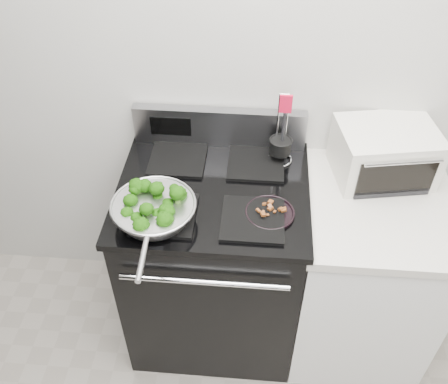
# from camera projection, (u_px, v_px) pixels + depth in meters

# --- Properties ---
(back_wall) EXTENTS (4.00, 0.02, 2.70)m
(back_wall) POSITION_uv_depth(u_px,v_px,m) (294.00, 62.00, 2.00)
(back_wall) COLOR beige
(back_wall) RESTS_ON ground
(gas_range) EXTENTS (0.79, 0.69, 1.13)m
(gas_range) POSITION_uv_depth(u_px,v_px,m) (214.00, 260.00, 2.36)
(gas_range) COLOR black
(gas_range) RESTS_ON floor
(counter) EXTENTS (0.62, 0.68, 0.92)m
(counter) POSITION_uv_depth(u_px,v_px,m) (360.00, 274.00, 2.33)
(counter) COLOR white
(counter) RESTS_ON floor
(skillet) EXTENTS (0.33, 0.52, 0.07)m
(skillet) POSITION_uv_depth(u_px,v_px,m) (154.00, 210.00, 1.87)
(skillet) COLOR silver
(skillet) RESTS_ON gas_range
(broccoli_pile) EXTENTS (0.26, 0.26, 0.09)m
(broccoli_pile) POSITION_uv_depth(u_px,v_px,m) (153.00, 206.00, 1.86)
(broccoli_pile) COLOR black
(broccoli_pile) RESTS_ON skillet
(bacon_plate) EXTENTS (0.19, 0.19, 0.04)m
(bacon_plate) POSITION_uv_depth(u_px,v_px,m) (270.00, 211.00, 1.92)
(bacon_plate) COLOR black
(bacon_plate) RESTS_ON gas_range
(utensil_holder) EXTENTS (0.11, 0.11, 0.34)m
(utensil_holder) POSITION_uv_depth(u_px,v_px,m) (280.00, 149.00, 2.13)
(utensil_holder) COLOR silver
(utensil_holder) RESTS_ON gas_range
(toaster_oven) EXTENTS (0.44, 0.37, 0.23)m
(toaster_oven) POSITION_uv_depth(u_px,v_px,m) (384.00, 153.00, 2.08)
(toaster_oven) COLOR silver
(toaster_oven) RESTS_ON counter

